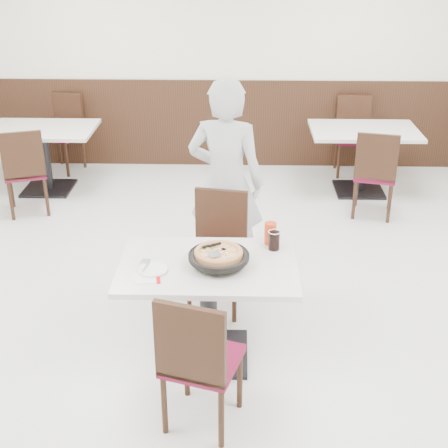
{
  "coord_description": "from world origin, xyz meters",
  "views": [
    {
      "loc": [
        0.18,
        -4.21,
        2.78
      ],
      "look_at": [
        0.07,
        -0.3,
        0.93
      ],
      "focal_mm": 50.0,
      "sensor_mm": 36.0,
      "label": 1
    }
  ],
  "objects_px": {
    "main_table": "(209,311)",
    "bg_chair_right_near": "(375,172)",
    "chair_far": "(216,255)",
    "bg_table_right": "(361,161)",
    "chair_near": "(202,357)",
    "diner_person": "(226,183)",
    "bg_chair_left_far": "(61,134)",
    "bg_table_left": "(45,159)",
    "pizza_pan": "(219,260)",
    "bg_chair_left_near": "(25,170)",
    "red_cup": "(270,233)",
    "side_plate": "(153,270)",
    "cola_glass": "(274,241)",
    "bg_chair_right_far": "(354,137)",
    "pizza": "(219,255)"
  },
  "relations": [
    {
      "from": "main_table",
      "to": "bg_chair_right_near",
      "type": "relative_size",
      "value": 1.26
    },
    {
      "from": "chair_far",
      "to": "bg_table_right",
      "type": "height_order",
      "value": "chair_far"
    },
    {
      "from": "chair_far",
      "to": "bg_chair_right_near",
      "type": "xyz_separation_m",
      "value": [
        1.6,
        1.87,
        0.0
      ]
    },
    {
      "from": "main_table",
      "to": "chair_near",
      "type": "bearing_deg",
      "value": -90.34
    },
    {
      "from": "diner_person",
      "to": "bg_chair_left_far",
      "type": "relative_size",
      "value": 1.85
    },
    {
      "from": "diner_person",
      "to": "bg_table_left",
      "type": "height_order",
      "value": "diner_person"
    },
    {
      "from": "pizza_pan",
      "to": "bg_table_right",
      "type": "bearing_deg",
      "value": 64.38
    },
    {
      "from": "bg_chair_left_near",
      "to": "red_cup",
      "type": "bearing_deg",
      "value": -59.54
    },
    {
      "from": "pizza_pan",
      "to": "bg_table_left",
      "type": "relative_size",
      "value": 0.31
    },
    {
      "from": "main_table",
      "to": "bg_chair_left_far",
      "type": "relative_size",
      "value": 1.26
    },
    {
      "from": "chair_far",
      "to": "side_plate",
      "type": "bearing_deg",
      "value": 72.46
    },
    {
      "from": "chair_far",
      "to": "bg_chair_left_near",
      "type": "relative_size",
      "value": 1.0
    },
    {
      "from": "chair_near",
      "to": "pizza_pan",
      "type": "bearing_deg",
      "value": 100.13
    },
    {
      "from": "cola_glass",
      "to": "diner_person",
      "type": "height_order",
      "value": "diner_person"
    },
    {
      "from": "bg_chair_right_near",
      "to": "diner_person",
      "type": "bearing_deg",
      "value": -125.07
    },
    {
      "from": "red_cup",
      "to": "bg_table_right",
      "type": "distance_m",
      "value": 3.12
    },
    {
      "from": "side_plate",
      "to": "bg_table_left",
      "type": "height_order",
      "value": "side_plate"
    },
    {
      "from": "red_cup",
      "to": "bg_chair_left_near",
      "type": "xyz_separation_m",
      "value": [
        -2.5,
        2.17,
        -0.35
      ]
    },
    {
      "from": "red_cup",
      "to": "bg_chair_right_near",
      "type": "distance_m",
      "value": 2.53
    },
    {
      "from": "chair_far",
      "to": "bg_table_right",
      "type": "xyz_separation_m",
      "value": [
        1.57,
        2.53,
        -0.1
      ]
    },
    {
      "from": "bg_chair_right_near",
      "to": "pizza_pan",
      "type": "bearing_deg",
      "value": -108.07
    },
    {
      "from": "bg_table_left",
      "to": "bg_chair_left_near",
      "type": "distance_m",
      "value": 0.63
    },
    {
      "from": "bg_chair_left_far",
      "to": "bg_chair_left_near",
      "type": "bearing_deg",
      "value": 109.49
    },
    {
      "from": "bg_chair_left_near",
      "to": "bg_chair_right_far",
      "type": "bearing_deg",
      "value": 0.46
    },
    {
      "from": "chair_far",
      "to": "bg_chair_left_near",
      "type": "distance_m",
      "value": 2.79
    },
    {
      "from": "bg_chair_left_far",
      "to": "bg_chair_right_far",
      "type": "xyz_separation_m",
      "value": [
        3.63,
        -0.02,
        0.0
      ]
    },
    {
      "from": "pizza_pan",
      "to": "bg_table_right",
      "type": "height_order",
      "value": "pizza_pan"
    },
    {
      "from": "side_plate",
      "to": "bg_table_left",
      "type": "relative_size",
      "value": 0.17
    },
    {
      "from": "red_cup",
      "to": "diner_person",
      "type": "relative_size",
      "value": 0.09
    },
    {
      "from": "pizza_pan",
      "to": "bg_chair_right_near",
      "type": "bearing_deg",
      "value": 58.54
    },
    {
      "from": "bg_chair_left_near",
      "to": "cola_glass",
      "type": "bearing_deg",
      "value": -60.41
    },
    {
      "from": "chair_far",
      "to": "bg_chair_left_near",
      "type": "height_order",
      "value": "same"
    },
    {
      "from": "bg_table_left",
      "to": "bg_table_right",
      "type": "xyz_separation_m",
      "value": [
        3.65,
        0.06,
        0.0
      ]
    },
    {
      "from": "side_plate",
      "to": "diner_person",
      "type": "bearing_deg",
      "value": 70.29
    },
    {
      "from": "side_plate",
      "to": "cola_glass",
      "type": "distance_m",
      "value": 0.88
    },
    {
      "from": "red_cup",
      "to": "bg_table_left",
      "type": "distance_m",
      "value": 3.76
    },
    {
      "from": "cola_glass",
      "to": "diner_person",
      "type": "distance_m",
      "value": 1.0
    },
    {
      "from": "cola_glass",
      "to": "diner_person",
      "type": "relative_size",
      "value": 0.07
    },
    {
      "from": "side_plate",
      "to": "red_cup",
      "type": "height_order",
      "value": "red_cup"
    },
    {
      "from": "pizza_pan",
      "to": "bg_chair_right_near",
      "type": "height_order",
      "value": "bg_chair_right_near"
    },
    {
      "from": "red_cup",
      "to": "bg_table_left",
      "type": "height_order",
      "value": "red_cup"
    },
    {
      "from": "main_table",
      "to": "red_cup",
      "type": "height_order",
      "value": "red_cup"
    },
    {
      "from": "chair_near",
      "to": "side_plate",
      "type": "xyz_separation_m",
      "value": [
        -0.36,
        0.55,
        0.28
      ]
    },
    {
      "from": "bg_table_left",
      "to": "diner_person",
      "type": "bearing_deg",
      "value": -42.4
    },
    {
      "from": "pizza",
      "to": "bg_table_left",
      "type": "xyz_separation_m",
      "value": [
        -2.12,
        3.09,
        -0.44
      ]
    },
    {
      "from": "chair_far",
      "to": "bg_chair_right_far",
      "type": "distance_m",
      "value": 3.48
    },
    {
      "from": "bg_table_right",
      "to": "main_table",
      "type": "bearing_deg",
      "value": -116.84
    },
    {
      "from": "bg_table_left",
      "to": "bg_chair_right_near",
      "type": "height_order",
      "value": "bg_chair_right_near"
    },
    {
      "from": "chair_near",
      "to": "bg_chair_right_far",
      "type": "xyz_separation_m",
      "value": [
        1.6,
        4.4,
        0.0
      ]
    },
    {
      "from": "bg_chair_left_far",
      "to": "bg_table_right",
      "type": "height_order",
      "value": "bg_chair_left_far"
    }
  ]
}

